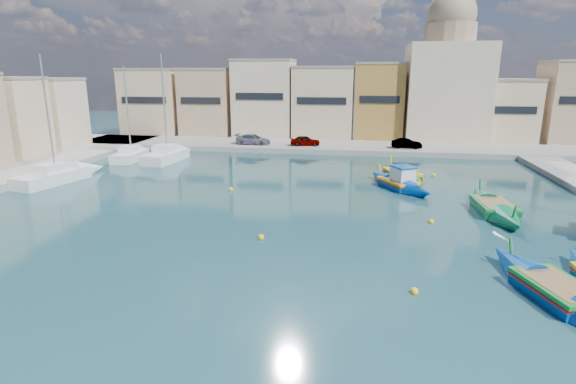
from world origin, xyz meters
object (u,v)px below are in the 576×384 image
(luzzu_blue_south, at_px, (557,293))
(yacht_mid, at_px, (70,174))
(luzzu_blue_cabin, at_px, (399,184))
(yacht_midnorth, at_px, (136,154))
(church_block, at_px, (446,78))
(luzzu_green, at_px, (402,176))
(luzzu_cyan_mid, at_px, (494,209))
(yacht_north, at_px, (174,154))

(luzzu_blue_south, height_order, yacht_mid, yacht_mid)
(luzzu_blue_cabin, xyz_separation_m, yacht_midnorth, (-27.46, 9.15, 0.06))
(church_block, distance_m, yacht_mid, 45.67)
(luzzu_green, xyz_separation_m, luzzu_blue_south, (4.56, -20.92, -0.03))
(luzzu_blue_south, bearing_deg, luzzu_green, 102.30)
(luzzu_green, height_order, luzzu_blue_south, luzzu_green)
(luzzu_blue_cabin, height_order, yacht_midnorth, yacht_midnorth)
(luzzu_cyan_mid, xyz_separation_m, yacht_north, (-28.93, 15.31, 0.18))
(luzzu_green, bearing_deg, church_block, 73.44)
(luzzu_blue_south, height_order, yacht_midnorth, yacht_midnorth)
(luzzu_blue_south, relative_size, yacht_north, 0.77)
(yacht_north, relative_size, yacht_midnorth, 1.12)
(yacht_mid, bearing_deg, yacht_north, 64.38)
(luzzu_cyan_mid, xyz_separation_m, yacht_mid, (-34.06, 4.62, 0.16))
(yacht_north, distance_m, yacht_mid, 11.85)
(luzzu_blue_cabin, height_order, yacht_mid, yacht_mid)
(church_block, distance_m, luzzu_green, 25.37)
(church_block, distance_m, luzzu_blue_cabin, 28.36)
(luzzu_green, height_order, yacht_mid, yacht_mid)
(luzzu_blue_cabin, bearing_deg, yacht_midnorth, 161.58)
(luzzu_blue_south, bearing_deg, yacht_mid, 153.57)
(church_block, distance_m, luzzu_blue_south, 44.77)
(luzzu_cyan_mid, distance_m, yacht_midnorth, 36.41)
(luzzu_green, xyz_separation_m, yacht_mid, (-28.83, -4.32, 0.15))
(church_block, height_order, luzzu_cyan_mid, church_block)
(luzzu_blue_south, xyz_separation_m, yacht_mid, (-33.39, 16.60, 0.17))
(church_block, xyz_separation_m, yacht_north, (-30.55, -16.68, -7.94))
(luzzu_blue_cabin, bearing_deg, luzzu_cyan_mid, -45.38)
(yacht_north, bearing_deg, yacht_mid, -115.62)
(luzzu_blue_cabin, distance_m, luzzu_cyan_mid, 8.17)
(luzzu_blue_cabin, relative_size, yacht_north, 0.68)
(luzzu_green, bearing_deg, luzzu_cyan_mid, -59.69)
(church_block, height_order, luzzu_blue_south, church_block)
(luzzu_cyan_mid, relative_size, yacht_mid, 0.81)
(yacht_mid, bearing_deg, luzzu_green, 8.53)
(luzzu_cyan_mid, distance_m, luzzu_blue_south, 11.99)
(luzzu_blue_cabin, distance_m, yacht_midnorth, 28.94)
(luzzu_blue_cabin, bearing_deg, luzzu_blue_south, -74.09)
(luzzu_blue_cabin, distance_m, luzzu_green, 3.17)
(luzzu_green, xyz_separation_m, yacht_midnorth, (-27.97, 6.01, 0.12))
(luzzu_blue_cabin, bearing_deg, yacht_mid, -177.59)
(luzzu_blue_south, relative_size, yacht_midnorth, 0.87)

